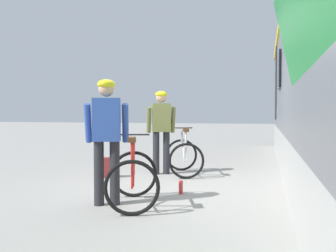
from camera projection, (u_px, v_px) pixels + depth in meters
ground_plane at (179, 189)px, 6.07m from camera, size 80.00×80.00×0.00m
cyclist_near_in_olive at (161, 124)px, 7.51m from camera, size 0.66×0.48×1.76m
cyclist_far_in_blue at (107, 130)px, 4.96m from camera, size 0.66×0.46×1.76m
bicycle_near_silver at (184, 156)px, 7.47m from camera, size 1.02×1.24×0.99m
bicycle_far_red at (133, 177)px, 4.94m from camera, size 1.03×1.25×0.99m
backpack_on_platform at (108, 168)px, 7.14m from camera, size 0.32×0.26×0.40m
water_bottle_near_the_bikes at (181, 187)px, 5.66m from camera, size 0.07×0.07×0.22m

